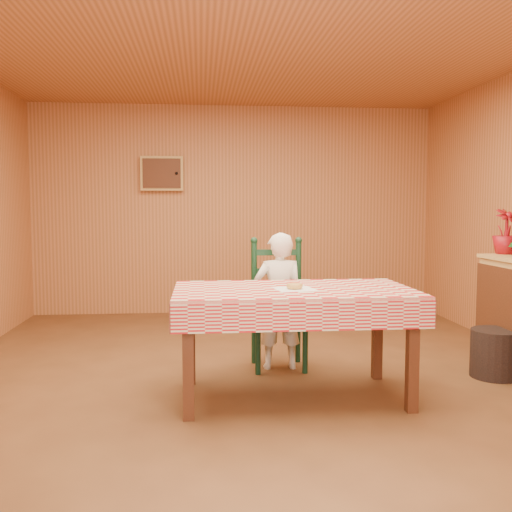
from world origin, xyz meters
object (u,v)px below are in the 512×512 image
at_px(seated_child, 279,301).
at_px(storage_bin, 495,353).
at_px(ladder_chair, 278,307).
at_px(dining_table, 293,300).

relative_size(seated_child, storage_bin, 3.00).
bearing_deg(storage_bin, ladder_chair, 164.00).
xyz_separation_m(ladder_chair, storage_bin, (1.65, -0.47, -0.32)).
height_order(ladder_chair, storage_bin, ladder_chair).
bearing_deg(seated_child, storage_bin, 165.84).
distance_m(dining_table, storage_bin, 1.76).
bearing_deg(ladder_chair, seated_child, -90.00).
height_order(dining_table, storage_bin, dining_table).
xyz_separation_m(ladder_chair, seated_child, (-0.00, -0.06, 0.06)).
xyz_separation_m(dining_table, ladder_chair, (0.00, 0.79, -0.18)).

